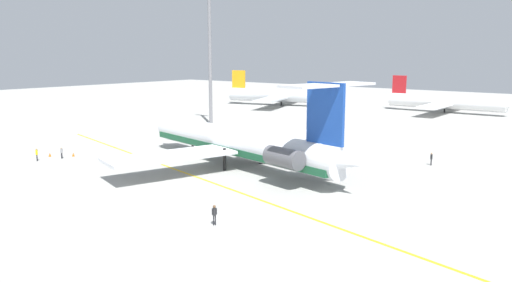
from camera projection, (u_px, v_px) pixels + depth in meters
name	position (u px, v px, depth m)	size (l,w,h in m)	color
ground	(159.00, 178.00, 59.22)	(331.85, 331.85, 0.00)	#9E9E99
main_jetliner	(243.00, 143.00, 64.56)	(40.05, 35.66, 11.73)	silver
airliner_far_left	(284.00, 95.00, 142.27)	(32.66, 32.71, 9.95)	silver
airliner_mid_left	(448.00, 102.00, 124.61)	(30.24, 29.79, 9.07)	white
ground_crew_near_nose	(431.00, 157.00, 65.78)	(0.31, 0.37, 1.76)	black
ground_crew_near_tail	(61.00, 151.00, 70.08)	(0.27, 0.41, 1.66)	black
ground_crew_portside	(214.00, 212.00, 42.68)	(0.29, 0.41, 1.82)	black
ground_crew_starboard	(37.00, 153.00, 68.46)	(0.35, 0.35, 1.83)	black
safety_cone_nose	(237.00, 132.00, 92.05)	(0.40, 0.40, 0.55)	#EA590F
safety_cone_wingtip	(73.00, 154.00, 71.71)	(0.40, 0.40, 0.55)	#EA590F
safety_cone_tail	(50.00, 155.00, 71.56)	(0.40, 0.40, 0.55)	#EA590F
taxiway_centreline	(195.00, 177.00, 59.89)	(82.50, 0.36, 0.01)	gold
light_mast	(210.00, 45.00, 101.27)	(4.00, 0.70, 30.71)	slate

